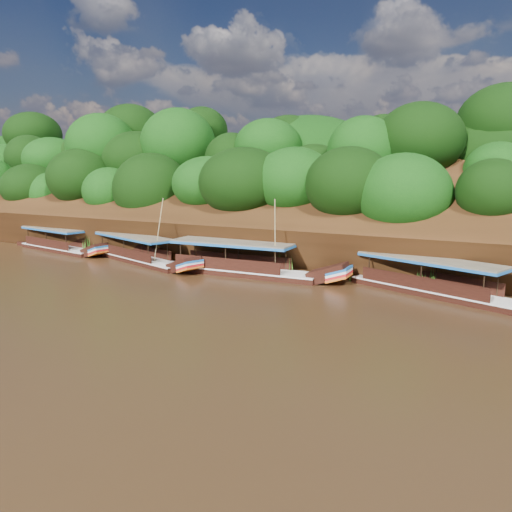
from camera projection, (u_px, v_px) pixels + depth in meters
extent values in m
plane|color=black|center=(210.00, 298.00, 33.20)|extent=(160.00, 160.00, 0.00)
cube|color=black|center=(304.00, 223.00, 46.49)|extent=(120.00, 16.12, 13.64)
cube|color=black|center=(338.00, 245.00, 55.77)|extent=(120.00, 24.00, 12.00)
ellipsoid|color=#143408|center=(28.00, 212.00, 61.55)|extent=(16.00, 8.00, 6.00)
ellipsoid|color=#143408|center=(109.00, 165.00, 64.70)|extent=(20.00, 10.00, 8.00)
ellipsoid|color=#143408|center=(243.00, 221.00, 48.41)|extent=(18.00, 8.00, 6.40)
ellipsoid|color=#143408|center=(331.00, 162.00, 51.58)|extent=(24.00, 11.00, 8.40)
cube|color=black|center=(438.00, 296.00, 33.62)|extent=(12.81, 6.52, 0.90)
cube|color=silver|center=(439.00, 290.00, 33.54)|extent=(12.83, 6.58, 0.10)
cube|color=brown|center=(430.00, 259.00, 33.79)|extent=(10.31, 5.87, 0.12)
cube|color=#1858A0|center=(430.00, 261.00, 33.81)|extent=(10.31, 5.87, 0.18)
cube|color=black|center=(241.00, 275.00, 40.39)|extent=(13.15, 2.96, 0.98)
cube|color=silver|center=(241.00, 269.00, 40.31)|extent=(13.15, 3.03, 0.11)
cube|color=black|center=(329.00, 274.00, 37.12)|extent=(3.17, 1.93, 1.84)
cube|color=#1858A0|center=(339.00, 270.00, 36.72)|extent=(1.69, 1.94, 0.67)
cube|color=red|center=(339.00, 275.00, 36.78)|extent=(1.69, 1.94, 0.67)
cube|color=brown|center=(232.00, 242.00, 40.29)|extent=(10.33, 3.20, 0.13)
cube|color=#1858A0|center=(232.00, 244.00, 40.31)|extent=(10.33, 3.20, 0.20)
cylinder|color=tan|center=(275.00, 236.00, 37.82)|extent=(0.74, 1.58, 5.68)
cube|color=black|center=(138.00, 262.00, 46.03)|extent=(12.87, 6.03, 0.88)
cube|color=silver|center=(138.00, 257.00, 45.95)|extent=(12.89, 6.10, 0.10)
cube|color=black|center=(184.00, 265.00, 40.76)|extent=(3.37, 2.47, 1.73)
cube|color=#1858A0|center=(190.00, 263.00, 40.14)|extent=(2.02, 2.08, 0.64)
cube|color=red|center=(190.00, 267.00, 40.20)|extent=(2.02, 2.08, 0.64)
cube|color=brown|center=(133.00, 236.00, 46.19)|extent=(10.32, 5.47, 0.12)
cube|color=#1858A0|center=(133.00, 237.00, 46.21)|extent=(10.32, 5.47, 0.18)
cylinder|color=tan|center=(159.00, 230.00, 42.55)|extent=(1.46, 0.31, 5.55)
cube|color=black|center=(59.00, 251.00, 52.11)|extent=(11.39, 3.95, 0.87)
cube|color=silver|center=(59.00, 247.00, 52.04)|extent=(11.40, 4.01, 0.10)
cube|color=black|center=(95.00, 250.00, 48.20)|extent=(2.89, 2.01, 1.60)
cube|color=#1858A0|center=(99.00, 248.00, 47.73)|extent=(1.63, 1.86, 0.58)
cube|color=red|center=(99.00, 252.00, 47.79)|extent=(1.63, 1.86, 0.58)
cube|color=brown|center=(54.00, 228.00, 52.13)|extent=(9.05, 3.86, 0.12)
cube|color=#1858A0|center=(54.00, 229.00, 52.15)|extent=(9.05, 3.86, 0.17)
cone|color=#2B5C17|center=(51.00, 239.00, 54.36)|extent=(1.50, 1.50, 1.74)
cone|color=#2B5C17|center=(89.00, 245.00, 50.59)|extent=(1.50, 1.50, 1.77)
cone|color=#2B5C17|center=(142.00, 249.00, 48.01)|extent=(1.50, 1.50, 1.63)
cone|color=#2B5C17|center=(200.00, 256.00, 44.46)|extent=(1.50, 1.50, 1.57)
cone|color=#2B5C17|center=(288.00, 263.00, 40.16)|extent=(1.50, 1.50, 1.90)
cone|color=#2B5C17|center=(353.00, 268.00, 38.31)|extent=(1.50, 1.50, 1.92)
cone|color=#2B5C17|center=(427.00, 278.00, 35.06)|extent=(1.50, 1.50, 1.79)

